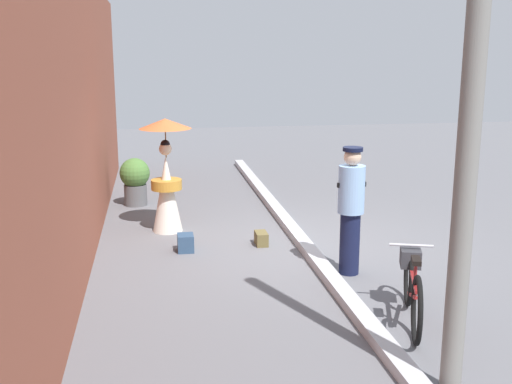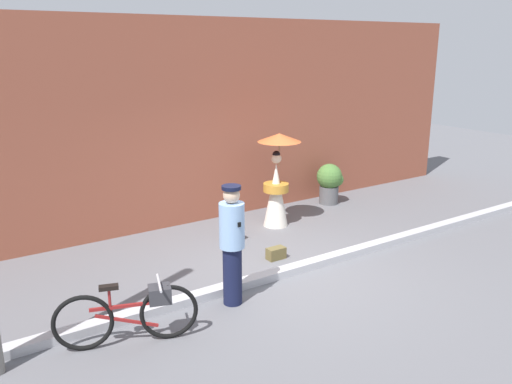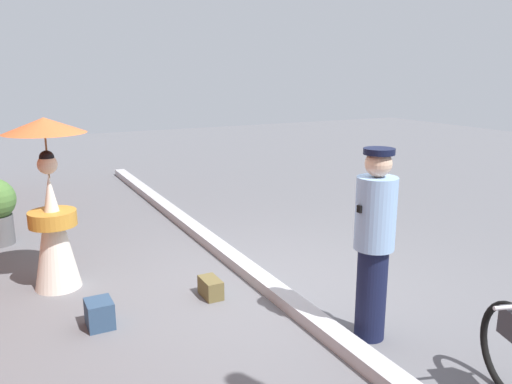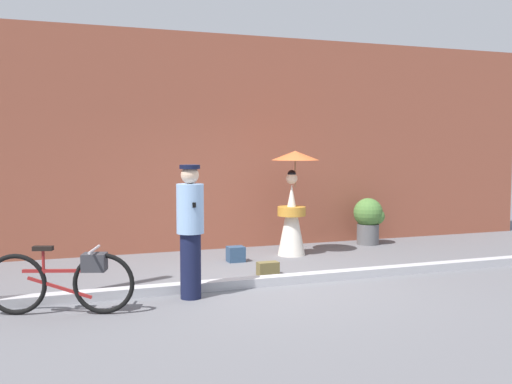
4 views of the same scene
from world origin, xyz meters
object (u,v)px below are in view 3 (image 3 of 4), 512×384
at_px(person_officer, 374,240).
at_px(backpack_spare, 211,287).
at_px(person_with_parasol, 51,203).
at_px(backpack_on_pavement, 100,313).

xyz_separation_m(person_officer, backpack_spare, (1.40, 0.92, -0.79)).
relative_size(person_officer, person_with_parasol, 0.92).
bearing_deg(backpack_spare, person_officer, -146.72).
xyz_separation_m(backpack_on_pavement, backpack_spare, (0.12, -1.14, -0.03)).
distance_m(person_with_parasol, backpack_spare, 1.88).
bearing_deg(person_officer, person_with_parasol, 43.76).
bearing_deg(person_officer, backpack_on_pavement, 58.19).
relative_size(person_with_parasol, backpack_on_pavement, 6.60).
height_order(person_officer, backpack_on_pavement, person_officer).
height_order(backpack_on_pavement, backpack_spare, backpack_on_pavement).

